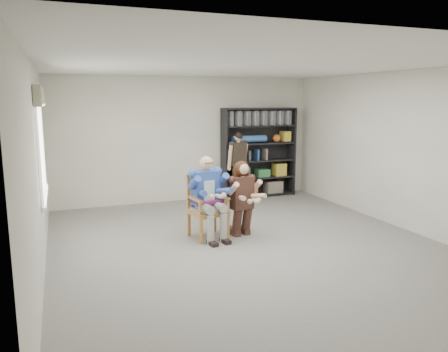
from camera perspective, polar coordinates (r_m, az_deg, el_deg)
name	(u,v)px	position (r m, az deg, el deg)	size (l,w,h in m)	color
room_shell	(250,159)	(6.67, 3.44, 2.23)	(6.00, 7.00, 2.80)	beige
floor	(249,247)	(7.00, 3.32, -9.20)	(6.00, 7.00, 0.01)	#605E59
window_left	(42,145)	(7.06, -22.64, 3.78)	(0.16, 2.00, 1.75)	white
armchair	(208,207)	(7.28, -2.11, -4.04)	(0.62, 0.60, 1.07)	#A85F36
seated_man	(208,197)	(7.24, -2.12, -2.81)	(0.60, 0.83, 1.39)	#1E4C96
kneeling_woman	(243,200)	(7.35, 2.48, -3.09)	(0.53, 0.86, 1.27)	#36221A
bookshelf	(259,153)	(10.38, 4.56, 3.06)	(1.80, 0.38, 2.10)	black
standing_man	(238,167)	(9.85, 1.86, 1.21)	(0.49, 0.27, 1.59)	black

